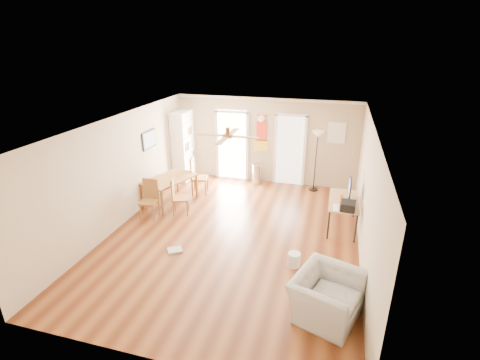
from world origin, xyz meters
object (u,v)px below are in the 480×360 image
(trash_can, at_px, (257,174))
(wastebasket_a, at_px, (294,260))
(dining_table, at_px, (170,190))
(wastebasket_b, at_px, (319,266))
(dining_chair_near, at_px, (149,200))
(computer_desk, at_px, (342,214))
(torchiere_lamp, at_px, (316,161))
(printer, at_px, (348,206))
(bookshelf, at_px, (184,145))
(dining_chair_right_b, at_px, (180,196))
(armchair, at_px, (327,296))
(dining_chair_right_a, at_px, (200,176))

(trash_can, xyz_separation_m, wastebasket_a, (1.67, -4.00, -0.16))
(dining_table, bearing_deg, trash_can, 45.20)
(wastebasket_a, xyz_separation_m, wastebasket_b, (0.49, -0.10, 0.02))
(dining_chair_near, height_order, computer_desk, dining_chair_near)
(torchiere_lamp, bearing_deg, printer, -70.67)
(bookshelf, xyz_separation_m, dining_table, (0.37, -1.83, -0.72))
(bookshelf, relative_size, dining_chair_right_b, 2.22)
(bookshelf, bearing_deg, torchiere_lamp, -17.89)
(dining_table, distance_m, armchair, 5.36)
(dining_chair_right_a, height_order, computer_desk, dining_chair_right_a)
(dining_chair_right_b, bearing_deg, dining_chair_near, 101.53)
(bookshelf, distance_m, dining_chair_right_b, 2.61)
(dining_chair_right_b, height_order, trash_can, dining_chair_right_b)
(dining_table, xyz_separation_m, trash_can, (1.96, 1.97, -0.05))
(dining_table, relative_size, trash_can, 2.35)
(dining_table, relative_size, dining_chair_right_a, 1.33)
(bookshelf, height_order, armchair, bookshelf)
(dining_table, xyz_separation_m, computer_desk, (4.52, -0.17, -0.00))
(dining_table, distance_m, torchiere_lamp, 4.20)
(dining_chair_near, height_order, printer, dining_chair_near)
(computer_desk, xyz_separation_m, wastebasket_b, (-0.39, -1.96, -0.19))
(dining_chair_right_a, xyz_separation_m, dining_chair_right_b, (0.00, -1.33, -0.05))
(armchair, bearing_deg, computer_desk, 15.29)
(trash_can, xyz_separation_m, computer_desk, (2.56, -2.15, 0.05))
(dining_chair_right_b, bearing_deg, wastebasket_b, -133.35)
(trash_can, height_order, printer, printer)
(torchiere_lamp, distance_m, printer, 2.72)
(dining_table, relative_size, wastebasket_a, 4.94)
(trash_can, height_order, wastebasket_a, trash_can)
(torchiere_lamp, height_order, wastebasket_b, torchiere_lamp)
(trash_can, distance_m, printer, 3.76)
(dining_chair_right_b, height_order, printer, dining_chair_right_b)
(dining_chair_near, relative_size, wastebasket_b, 2.93)
(trash_can, xyz_separation_m, torchiere_lamp, (1.74, -0.07, 0.59))
(armchair, bearing_deg, dining_chair_near, 82.27)
(dining_chair_right_a, xyz_separation_m, wastebasket_a, (3.09, -2.81, -0.39))
(bookshelf, distance_m, computer_desk, 5.33)
(computer_desk, xyz_separation_m, armchair, (-0.22, -3.03, 0.01))
(dining_chair_right_b, distance_m, wastebasket_b, 3.92)
(dining_table, xyz_separation_m, wastebasket_b, (4.12, -2.13, -0.19))
(dining_chair_near, bearing_deg, dining_table, 78.66)
(dining_table, height_order, wastebasket_a, dining_table)
(dining_chair_right_a, relative_size, printer, 2.99)
(trash_can, bearing_deg, dining_table, -134.80)
(dining_chair_right_b, xyz_separation_m, dining_chair_near, (-0.67, -0.40, 0.00))
(dining_table, distance_m, dining_chair_near, 0.96)
(bookshelf, height_order, printer, bookshelf)
(dining_table, xyz_separation_m, torchiere_lamp, (3.70, 1.91, 0.54))
(computer_desk, bearing_deg, wastebasket_a, -115.49)
(dining_table, relative_size, torchiere_lamp, 0.80)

